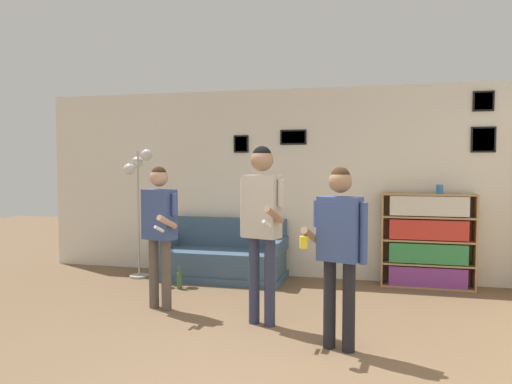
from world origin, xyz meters
The scene contains 9 objects.
wall_back centered at (0.01, 3.82, 1.35)m, with size 8.19×0.08×2.70m.
couch centered at (-1.15, 3.40, 0.28)m, with size 1.77×0.80×0.84m.
bookshelf centered at (1.61, 3.60, 0.62)m, with size 1.19×0.30×1.24m.
floor_lamp centered at (-2.35, 3.20, 1.35)m, with size 0.37×0.40×1.84m.
person_player_foreground_left centered at (-1.39, 1.83, 0.98)m, with size 0.48×0.53×1.60m.
person_player_foreground_center centered at (-0.15, 1.57, 1.13)m, with size 0.48×0.56×1.81m.
person_watcher_holding_cup centered at (0.66, 1.07, 0.98)m, with size 0.56×0.37×1.61m.
bottle_on_floor centered at (-1.53, 2.72, 0.12)m, with size 0.07×0.07×0.30m.
drinking_cup centered at (1.75, 3.60, 1.30)m, with size 0.09×0.09×0.12m.
Camera 1 is at (1.00, -3.27, 1.64)m, focal length 35.00 mm.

